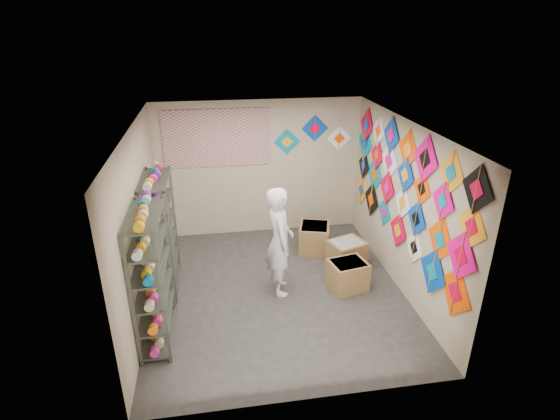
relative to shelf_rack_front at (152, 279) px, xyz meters
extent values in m
plane|color=#2F2C29|center=(1.78, 0.85, -0.95)|extent=(4.50, 4.50, 0.00)
plane|color=tan|center=(1.78, 3.10, 0.40)|extent=(4.00, 0.00, 4.00)
plane|color=tan|center=(1.78, -1.40, 0.40)|extent=(4.00, 0.00, 4.00)
plane|color=tan|center=(-0.22, 0.85, 0.40)|extent=(0.00, 4.50, 4.50)
plane|color=tan|center=(3.78, 0.85, 0.40)|extent=(0.00, 4.50, 4.50)
plane|color=slate|center=(1.78, 0.85, 1.75)|extent=(4.50, 4.50, 0.00)
cube|color=#4C5147|center=(0.00, 0.00, 0.00)|extent=(0.40, 1.10, 1.90)
cube|color=#4C5147|center=(0.00, 1.30, 0.00)|extent=(0.40, 1.10, 1.90)
cylinder|color=#DE2D8E|center=(0.00, -0.48, 0.09)|extent=(0.12, 0.10, 0.12)
cylinder|color=orange|center=(0.00, -0.29, 0.09)|extent=(0.12, 0.10, 0.12)
cylinder|color=#E7AA10|center=(0.00, -0.10, 0.09)|extent=(0.12, 0.10, 0.12)
cylinder|color=silver|center=(0.00, 0.10, 0.09)|extent=(0.12, 0.10, 0.12)
cylinder|color=red|center=(0.00, 0.29, 0.09)|extent=(0.12, 0.10, 0.12)
cylinder|color=#721DA0|center=(0.00, 0.48, 0.09)|extent=(0.12, 0.10, 0.12)
cylinder|color=#CFBC8B|center=(0.00, 0.82, 0.09)|extent=(0.12, 0.10, 0.12)
cylinder|color=#086896|center=(0.00, 1.01, 0.09)|extent=(0.12, 0.10, 0.12)
cylinder|color=#DE2D8E|center=(0.00, 1.20, 0.09)|extent=(0.12, 0.10, 0.12)
cylinder|color=orange|center=(0.00, 1.40, 0.09)|extent=(0.12, 0.10, 0.12)
cylinder|color=#E7AA10|center=(0.00, 1.59, 0.09)|extent=(0.12, 0.10, 0.12)
cylinder|color=silver|center=(0.00, 1.78, 0.09)|extent=(0.12, 0.10, 0.12)
cube|color=#FF4A00|center=(3.77, -0.91, -0.01)|extent=(0.02, 0.72, 0.72)
cube|color=#053DB0|center=(3.75, -0.35, -0.05)|extent=(0.04, 0.70, 0.70)
cube|color=white|center=(3.77, 0.27, -0.01)|extent=(0.03, 0.54, 0.54)
cube|color=red|center=(3.75, 0.83, 0.00)|extent=(0.02, 0.60, 0.60)
cube|color=#007E99|center=(3.77, 1.47, 0.05)|extent=(0.01, 0.54, 0.54)
cube|color=black|center=(3.75, 2.07, 0.04)|extent=(0.01, 0.67, 0.67)
cube|color=orange|center=(3.77, 2.66, 0.00)|extent=(0.03, 0.59, 0.59)
cube|color=#F80082|center=(3.75, -0.91, 0.51)|extent=(0.02, 0.66, 0.66)
cube|color=#FF4A00|center=(3.77, -0.38, 0.45)|extent=(0.02, 0.65, 0.65)
cube|color=#053DB0|center=(3.75, 0.29, 0.45)|extent=(0.02, 0.56, 0.56)
cube|color=white|center=(3.77, 0.82, 0.49)|extent=(0.03, 0.55, 0.55)
cube|color=red|center=(3.75, 1.43, 0.51)|extent=(0.01, 0.59, 0.59)
cube|color=#007E99|center=(3.77, 2.06, 0.54)|extent=(0.03, 0.71, 0.71)
cube|color=black|center=(3.75, 2.61, 0.53)|extent=(0.03, 0.55, 0.55)
cube|color=orange|center=(3.77, -0.98, 0.93)|extent=(0.03, 0.58, 0.58)
cube|color=#F80082|center=(3.75, -0.33, 0.98)|extent=(0.01, 0.54, 0.54)
cube|color=#FF4A00|center=(3.77, 0.28, 0.93)|extent=(0.02, 0.52, 0.52)
cube|color=#053DB0|center=(3.75, 0.81, 0.95)|extent=(0.02, 0.58, 0.58)
cube|color=white|center=(3.77, 1.49, 0.96)|extent=(0.01, 0.69, 0.69)
cube|color=red|center=(3.75, 2.00, 0.91)|extent=(0.03, 0.53, 0.53)
cube|color=#007E99|center=(3.77, 2.67, 0.97)|extent=(0.04, 0.71, 0.71)
cube|color=black|center=(3.75, -0.97, 1.39)|extent=(0.01, 0.60, 0.60)
cube|color=orange|center=(3.77, -0.38, 1.38)|extent=(0.03, 0.59, 0.59)
cube|color=#F80082|center=(3.75, 0.27, 1.36)|extent=(0.04, 0.69, 0.69)
cube|color=#FF4A00|center=(3.77, 0.85, 1.34)|extent=(0.04, 0.65, 0.65)
cube|color=#053DB0|center=(3.75, 1.48, 1.40)|extent=(0.02, 0.61, 0.61)
cube|color=white|center=(3.77, 2.07, 1.32)|extent=(0.03, 0.56, 0.56)
cube|color=red|center=(3.75, 2.62, 1.31)|extent=(0.04, 0.65, 0.65)
cube|color=#007E99|center=(2.33, 3.09, 0.92)|extent=(0.53, 0.02, 0.53)
cube|color=#053DB0|center=(2.88, 3.09, 1.17)|extent=(0.53, 0.02, 0.53)
cube|color=white|center=(3.38, 3.09, 0.95)|extent=(0.50, 0.02, 0.50)
cube|color=#7C4CA6|center=(0.98, 3.08, 1.05)|extent=(2.00, 0.01, 1.10)
imported|color=silver|center=(1.83, 0.87, -0.06)|extent=(0.65, 0.43, 1.79)
cube|color=olive|center=(2.93, 0.75, -0.71)|extent=(0.66, 0.58, 0.48)
cube|color=olive|center=(3.12, 1.42, -0.71)|extent=(0.72, 0.66, 0.49)
cube|color=olive|center=(2.68, 2.07, -0.69)|extent=(0.69, 0.73, 0.53)
camera|label=1|loc=(0.87, -5.07, 3.12)|focal=28.00mm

